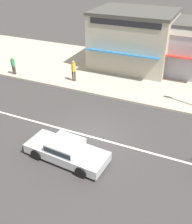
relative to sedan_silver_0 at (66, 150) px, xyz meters
The scene contains 8 objects.
ground_plane 2.28m from the sedan_silver_0, 81.46° to the left, with size 160.00×160.00×0.00m, color #383535.
lane_centre_stripe 2.27m from the sedan_silver_0, 81.46° to the left, with size 50.40×0.14×0.01m, color silver.
kerb_strip 12.00m from the sedan_silver_0, 88.43° to the left, with size 68.00×10.00×0.15m, color #ADA393.
sedan_silver_0 is the anchor object (origin of this frame).
pedestrian_mid_kerb 9.33m from the sedan_silver_0, 115.84° to the left, with size 0.34×0.34×1.73m.
pedestrian_far_end 12.02m from the sedan_silver_0, 141.46° to the left, with size 0.34×0.34×1.56m.
shopfront_corner_warung 13.94m from the sedan_silver_0, 93.62° to the left, with size 6.92×6.41×4.88m.
shopfront_mid_block 14.65m from the sedan_silver_0, 79.19° to the left, with size 6.53×5.27×4.33m.
Camera 1 is at (5.33, -11.03, 9.09)m, focal length 42.00 mm.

